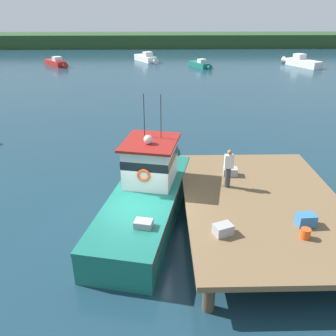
{
  "coord_description": "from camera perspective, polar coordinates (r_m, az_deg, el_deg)",
  "views": [
    {
      "loc": [
        0.85,
        -11.72,
        8.13
      ],
      "look_at": [
        1.2,
        2.61,
        1.4
      ],
      "focal_mm": 38.13,
      "sensor_mm": 36.0,
      "label": 1
    }
  ],
  "objects": [
    {
      "name": "crate_single_by_cleat",
      "position": [
        13.07,
        21.2,
        -7.71
      ],
      "size": [
        0.63,
        0.48,
        0.42
      ],
      "primitive_type": "cube",
      "rotation": [
        0.0,
        0.0,
        0.07
      ],
      "color": "#3370B2",
      "rests_on": "dock"
    },
    {
      "name": "deckhand_by_the_boat",
      "position": [
        14.51,
        9.65,
        0.04
      ],
      "size": [
        0.36,
        0.22,
        1.63
      ],
      "color": "#383842",
      "rests_on": "dock"
    },
    {
      "name": "bait_bucket",
      "position": [
        12.43,
        21.11,
        -9.73
      ],
      "size": [
        0.32,
        0.32,
        0.34
      ],
      "primitive_type": "cylinder",
      "color": "#E04C19",
      "rests_on": "dock"
    },
    {
      "name": "moored_boat_off_the_point",
      "position": [
        53.33,
        -17.42,
        15.76
      ],
      "size": [
        4.05,
        4.46,
        1.28
      ],
      "color": "red",
      "rests_on": "ground"
    },
    {
      "name": "moored_boat_mid_harbor",
      "position": [
        50.17,
        5.18,
        16.16
      ],
      "size": [
        2.9,
        4.34,
        1.13
      ],
      "color": "#196B5B",
      "rests_on": "ground"
    },
    {
      "name": "moored_boat_far_left",
      "position": [
        54.08,
        20.52,
        15.57
      ],
      "size": [
        3.97,
        6.17,
        1.6
      ],
      "color": "white",
      "rests_on": "ground"
    },
    {
      "name": "crate_stack_near_edge",
      "position": [
        15.82,
        9.93,
        -0.56
      ],
      "size": [
        0.64,
        0.49,
        0.34
      ],
      "primitive_type": "cube",
      "rotation": [
        0.0,
        0.0,
        -0.09
      ],
      "color": "#9E9EA3",
      "rests_on": "dock"
    },
    {
      "name": "far_shoreline",
      "position": [
        74.05,
        -2.17,
        19.75
      ],
      "size": [
        120.0,
        8.0,
        2.4
      ],
      "primitive_type": "cube",
      "color": "#284723",
      "rests_on": "ground"
    },
    {
      "name": "crate_single_far",
      "position": [
        11.92,
        8.79,
        -9.68
      ],
      "size": [
        0.72,
        0.63,
        0.36
      ],
      "primitive_type": "cube",
      "rotation": [
        0.0,
        0.0,
        0.39
      ],
      "color": "#9E9EA3",
      "rests_on": "dock"
    },
    {
      "name": "moored_boat_outer_mooring",
      "position": [
        55.09,
        -3.46,
        17.12
      ],
      "size": [
        3.75,
        5.44,
        1.43
      ],
      "color": "white",
      "rests_on": "ground"
    },
    {
      "name": "main_fishing_boat",
      "position": [
        14.73,
        -3.29,
        -3.81
      ],
      "size": [
        4.18,
        9.96,
        4.8
      ],
      "color": "#196B5B",
      "rests_on": "ground"
    },
    {
      "name": "dock",
      "position": [
        14.24,
        14.97,
        -5.51
      ],
      "size": [
        6.0,
        9.0,
        1.2
      ],
      "color": "#4C3D2D",
      "rests_on": "ground"
    },
    {
      "name": "ground_plane",
      "position": [
        14.29,
        -4.63,
        -9.62
      ],
      "size": [
        200.0,
        200.0,
        0.0
      ],
      "primitive_type": "plane",
      "color": "#193847"
    }
  ]
}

